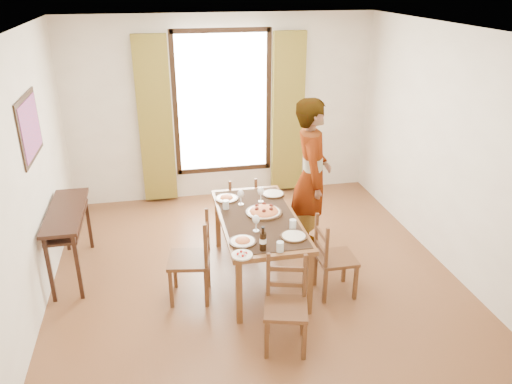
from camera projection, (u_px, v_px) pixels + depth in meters
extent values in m
plane|color=#462F15|center=(257.00, 280.00, 5.65)|extent=(5.00, 5.00, 0.00)
cube|color=white|center=(222.00, 109.00, 7.34)|extent=(4.50, 0.10, 2.70)
cube|color=white|center=(345.00, 322.00, 2.86)|extent=(4.50, 0.10, 2.70)
cube|color=white|center=(23.00, 186.00, 4.69)|extent=(0.10, 5.00, 2.70)
cube|color=white|center=(455.00, 154.00, 5.52)|extent=(0.10, 5.00, 2.70)
cube|color=white|center=(257.00, 29.00, 4.55)|extent=(4.50, 5.00, 0.04)
cube|color=white|center=(222.00, 103.00, 7.28)|extent=(1.30, 0.04, 2.00)
cube|color=olive|center=(155.00, 121.00, 7.12)|extent=(0.48, 0.10, 2.40)
cube|color=olive|center=(288.00, 114.00, 7.49)|extent=(0.48, 0.10, 2.40)
cube|color=black|center=(29.00, 127.00, 5.07)|extent=(0.02, 0.86, 0.66)
cube|color=#DE2943|center=(30.00, 127.00, 5.07)|extent=(0.01, 0.76, 0.56)
cube|color=black|center=(66.00, 211.00, 5.50)|extent=(0.38, 1.20, 0.04)
cube|color=black|center=(67.00, 221.00, 5.54)|extent=(0.34, 1.10, 0.03)
cube|color=black|center=(50.00, 270.00, 5.14)|extent=(0.04, 0.04, 0.76)
cube|color=black|center=(65.00, 222.00, 6.12)|extent=(0.04, 0.04, 0.76)
cube|color=black|center=(78.00, 267.00, 5.19)|extent=(0.04, 0.04, 0.76)
cube|color=black|center=(89.00, 220.00, 6.18)|extent=(0.04, 0.04, 0.76)
cube|color=brown|center=(259.00, 219.00, 5.44)|extent=(0.83, 1.67, 0.05)
cube|color=black|center=(259.00, 217.00, 5.43)|extent=(0.77, 1.53, 0.01)
cube|color=brown|center=(239.00, 292.00, 4.83)|extent=(0.06, 0.06, 0.70)
cube|color=brown|center=(218.00, 221.00, 6.22)|extent=(0.06, 0.06, 0.70)
cube|color=brown|center=(309.00, 284.00, 4.96)|extent=(0.06, 0.06, 0.70)
cube|color=brown|center=(273.00, 216.00, 6.35)|extent=(0.06, 0.06, 0.70)
cube|color=#572F1D|center=(189.00, 260.00, 5.19)|extent=(0.49, 0.49, 0.04)
cube|color=#572F1D|center=(175.00, 269.00, 5.44)|extent=(0.04, 0.04, 0.45)
cube|color=#572F1D|center=(208.00, 269.00, 5.45)|extent=(0.04, 0.04, 0.45)
cube|color=#572F1D|center=(171.00, 288.00, 5.11)|extent=(0.04, 0.04, 0.45)
cube|color=#572F1D|center=(206.00, 288.00, 5.12)|extent=(0.04, 0.04, 0.45)
cube|color=#572F1D|center=(207.00, 230.00, 5.26)|extent=(0.04, 0.04, 0.50)
cube|color=#572F1D|center=(205.00, 247.00, 4.93)|extent=(0.04, 0.04, 0.50)
cube|color=#572F1D|center=(207.00, 247.00, 5.13)|extent=(0.09, 0.36, 0.05)
cube|color=#572F1D|center=(206.00, 231.00, 5.06)|extent=(0.09, 0.36, 0.05)
cube|color=#572F1D|center=(240.00, 207.00, 6.45)|extent=(0.41, 0.41, 0.04)
cube|color=#572F1D|center=(249.00, 215.00, 6.72)|extent=(0.04, 0.04, 0.41)
cube|color=#572F1D|center=(256.00, 225.00, 6.43)|extent=(0.04, 0.04, 0.41)
cube|color=#572F1D|center=(225.00, 217.00, 6.64)|extent=(0.04, 0.04, 0.41)
cube|color=#572F1D|center=(231.00, 229.00, 6.35)|extent=(0.04, 0.04, 0.41)
cube|color=#572F1D|center=(256.00, 195.00, 6.25)|extent=(0.03, 0.03, 0.45)
cube|color=#572F1D|center=(230.00, 198.00, 6.17)|extent=(0.03, 0.03, 0.45)
cube|color=#572F1D|center=(243.00, 203.00, 6.25)|extent=(0.33, 0.04, 0.05)
cube|color=#572F1D|center=(243.00, 191.00, 6.18)|extent=(0.33, 0.04, 0.05)
cube|color=#572F1D|center=(286.00, 309.00, 4.49)|extent=(0.48, 0.48, 0.04)
cube|color=#572F1D|center=(266.00, 339.00, 4.43)|extent=(0.04, 0.04, 0.42)
cube|color=#572F1D|center=(268.00, 315.00, 4.73)|extent=(0.04, 0.04, 0.42)
cube|color=#572F1D|center=(304.00, 340.00, 4.41)|extent=(0.04, 0.04, 0.42)
cube|color=#572F1D|center=(303.00, 317.00, 4.72)|extent=(0.04, 0.04, 0.42)
cube|color=#572F1D|center=(268.00, 275.00, 4.57)|extent=(0.03, 0.03, 0.46)
cube|color=#572F1D|center=(305.00, 276.00, 4.55)|extent=(0.03, 0.03, 0.46)
cube|color=#572F1D|center=(286.00, 284.00, 4.59)|extent=(0.33, 0.11, 0.05)
cube|color=#572F1D|center=(287.00, 269.00, 4.53)|extent=(0.33, 0.11, 0.05)
cube|color=#572F1D|center=(336.00, 258.00, 5.28)|extent=(0.39, 0.39, 0.04)
cube|color=#572F1D|center=(356.00, 282.00, 5.24)|extent=(0.04, 0.04, 0.42)
cube|color=#572F1D|center=(325.00, 286.00, 5.18)|extent=(0.04, 0.04, 0.42)
cube|color=#572F1D|center=(344.00, 265.00, 5.54)|extent=(0.04, 0.04, 0.42)
cube|color=#572F1D|center=(315.00, 269.00, 5.48)|extent=(0.04, 0.04, 0.42)
cube|color=#572F1D|center=(327.00, 249.00, 5.00)|extent=(0.03, 0.03, 0.47)
cube|color=#572F1D|center=(316.00, 233.00, 5.30)|extent=(0.03, 0.03, 0.47)
cube|color=#572F1D|center=(321.00, 249.00, 5.19)|extent=(0.02, 0.34, 0.05)
cube|color=#572F1D|center=(322.00, 234.00, 5.12)|extent=(0.02, 0.34, 0.05)
imported|color=gray|center=(311.00, 177.00, 5.94)|extent=(0.91, 0.79, 1.92)
cylinder|color=silver|center=(293.00, 224.00, 5.16)|extent=(0.07, 0.07, 0.10)
cylinder|color=silver|center=(226.00, 205.00, 5.60)|extent=(0.07, 0.07, 0.10)
cylinder|color=silver|center=(280.00, 247.00, 4.73)|extent=(0.07, 0.07, 0.10)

